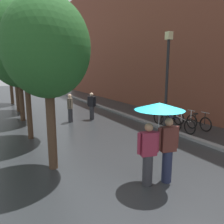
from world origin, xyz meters
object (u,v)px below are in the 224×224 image
Objects in this scene: street_tree_4 at (8,50)px; street_lamp_post at (167,77)px; pedestrian_walking_midground at (70,108)px; pedestrian_walking_far at (92,106)px; parked_bicycle_2 at (172,119)px; parked_bicycle_3 at (165,116)px; parked_bicycle_1 at (184,122)px; street_tree_0 at (47,48)px; parked_bicycle_0 at (198,125)px; couple_under_umbrella at (159,129)px; street_tree_3 at (14,54)px; street_tree_1 at (24,43)px; street_tree_2 at (18,50)px.

street_tree_4 reaches higher than street_lamp_post.
pedestrian_walking_midground is 1.32m from pedestrian_walking_far.
parked_bicycle_2 and parked_bicycle_3 have the same top height.
street_tree_0 is at bearing -169.26° from parked_bicycle_1.
parked_bicycle_2 is 0.73× the size of pedestrian_walking_midground.
parked_bicycle_3 is at bearing -30.58° from pedestrian_walking_midground.
pedestrian_walking_midground reaches higher than parked_bicycle_2.
street_tree_0 reaches higher than pedestrian_walking_far.
parked_bicycle_0 is at bearing -63.16° from street_tree_4.
couple_under_umbrella reaches higher than pedestrian_walking_far.
street_tree_3 is 3.60× the size of pedestrian_walking_far.
pedestrian_walking_midground is 1.00× the size of pedestrian_walking_far.
pedestrian_walking_midground is (-2.98, 4.40, -1.78)m from street_lamp_post.
street_tree_0 is 3.38m from street_tree_1.
street_tree_0 is 7.93m from parked_bicycle_3.
parked_bicycle_1 is at bearing -62.41° from street_tree_4.
street_tree_0 is 10.25m from street_tree_3.
pedestrian_walking_midground is at bearing -64.87° from street_tree_3.
couple_under_umbrella is 7.78m from pedestrian_walking_far.
pedestrian_walking_far reaches higher than parked_bicycle_0.
street_tree_2 is 10.13m from parked_bicycle_0.
street_tree_0 is 0.78× the size of street_tree_4.
pedestrian_walking_midground is at bearing 149.42° from parked_bicycle_3.
street_tree_2 is 3.76× the size of pedestrian_walking_far.
parked_bicycle_2 is at bearing 43.27° from couple_under_umbrella.
parked_bicycle_3 is at bearing -4.92° from street_tree_1.
pedestrian_walking_far is (3.65, -1.58, -3.13)m from street_tree_2.
street_tree_4 is at bearing 98.07° from couple_under_umbrella.
parked_bicycle_3 is 0.26× the size of street_lamp_post.
street_tree_1 is 5.31m from pedestrian_walking_far.
street_tree_4 is 14.46m from street_lamp_post.
street_tree_2 is at bearing 131.37° from street_lamp_post.
parked_bicycle_2 is at bearing -38.03° from pedestrian_walking_midground.
street_tree_1 is at bearing 163.09° from parked_bicycle_1.
parked_bicycle_3 is (6.78, -7.49, -3.56)m from street_tree_3.
street_tree_0 is at bearing -168.91° from street_lamp_post.
street_tree_0 is at bearing -89.87° from street_tree_3.
pedestrian_walking_midground is at bearing 133.24° from parked_bicycle_0.
street_lamp_post is at bearing 11.09° from street_tree_0.
street_tree_2 is 9.59m from parked_bicycle_1.
pedestrian_walking_midground reaches higher than parked_bicycle_1.
parked_bicycle_0 is (6.90, -6.50, -3.56)m from street_tree_2.
street_tree_1 is at bearing 158.24° from parked_bicycle_0.
couple_under_umbrella reaches higher than parked_bicycle_2.
parked_bicycle_3 is at bearing 46.99° from couple_under_umbrella.
street_tree_3 reaches higher than parked_bicycle_3.
parked_bicycle_1 is at bearing -53.52° from pedestrian_walking_far.
parked_bicycle_2 is 0.76m from parked_bicycle_3.
parked_bicycle_0 is (6.99, -2.79, -3.55)m from street_tree_1.
couple_under_umbrella is (2.36, -5.50, -2.47)m from street_tree_1.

